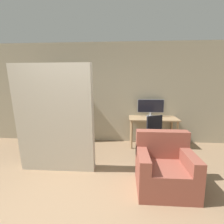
{
  "coord_description": "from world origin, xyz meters",
  "views": [
    {
      "loc": [
        0.67,
        -1.86,
        1.63
      ],
      "look_at": [
        0.43,
        1.61,
        1.05
      ],
      "focal_mm": 28.0,
      "sensor_mm": 36.0,
      "label": 1
    }
  ],
  "objects_px": {
    "office_chair": "(158,142)",
    "bookshelf": "(58,108)",
    "monitor": "(151,107)",
    "mattress_near": "(55,119)",
    "armchair": "(164,168)"
  },
  "relations": [
    {
      "from": "office_chair",
      "to": "bookshelf",
      "type": "xyz_separation_m",
      "value": [
        -2.57,
        1.02,
        0.57
      ]
    },
    {
      "from": "monitor",
      "to": "mattress_near",
      "type": "bearing_deg",
      "value": -139.04
    },
    {
      "from": "mattress_near",
      "to": "armchair",
      "type": "xyz_separation_m",
      "value": [
        1.87,
        -0.38,
        -0.66
      ]
    },
    {
      "from": "office_chair",
      "to": "mattress_near",
      "type": "height_order",
      "value": "mattress_near"
    },
    {
      "from": "monitor",
      "to": "office_chair",
      "type": "bearing_deg",
      "value": -88.07
    },
    {
      "from": "armchair",
      "to": "office_chair",
      "type": "bearing_deg",
      "value": 84.57
    },
    {
      "from": "armchair",
      "to": "monitor",
      "type": "bearing_deg",
      "value": 88.16
    },
    {
      "from": "monitor",
      "to": "office_chair",
      "type": "relative_size",
      "value": 0.75
    },
    {
      "from": "office_chair",
      "to": "mattress_near",
      "type": "relative_size",
      "value": 0.47
    },
    {
      "from": "bookshelf",
      "to": "mattress_near",
      "type": "relative_size",
      "value": 0.95
    },
    {
      "from": "office_chair",
      "to": "mattress_near",
      "type": "bearing_deg",
      "value": -161.15
    },
    {
      "from": "office_chair",
      "to": "armchair",
      "type": "relative_size",
      "value": 1.09
    },
    {
      "from": "bookshelf",
      "to": "mattress_near",
      "type": "height_order",
      "value": "mattress_near"
    },
    {
      "from": "monitor",
      "to": "office_chair",
      "type": "height_order",
      "value": "monitor"
    },
    {
      "from": "office_chair",
      "to": "bookshelf",
      "type": "distance_m",
      "value": 2.83
    }
  ]
}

